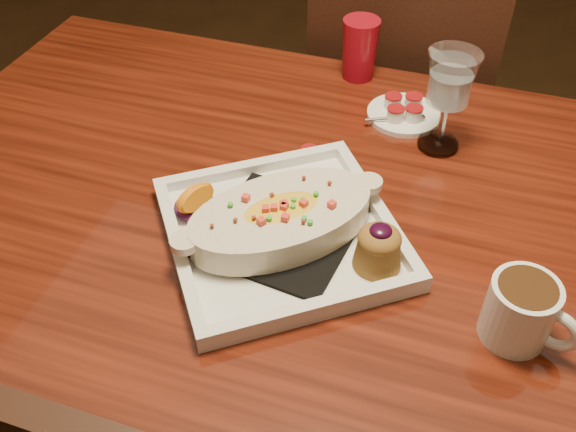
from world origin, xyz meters
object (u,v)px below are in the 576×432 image
(plate, at_px, (286,225))
(red_tumbler, at_px, (360,49))
(saucer, at_px, (403,112))
(table, at_px, (332,256))
(goblet, at_px, (450,84))
(coffee_mug, at_px, (522,310))
(chair_far, at_px, (398,120))

(plate, bearing_deg, red_tumbler, 54.73)
(saucer, bearing_deg, red_tumbler, 134.71)
(table, bearing_deg, saucer, 80.35)
(table, height_order, red_tumbler, red_tumbler)
(table, height_order, goblet, goblet)
(coffee_mug, xyz_separation_m, saucer, (-0.23, 0.43, -0.04))
(saucer, distance_m, red_tumbler, 0.17)
(plate, distance_m, goblet, 0.36)
(table, xyz_separation_m, goblet, (0.12, 0.22, 0.22))
(table, relative_size, chair_far, 1.61)
(coffee_mug, bearing_deg, red_tumbler, 141.83)
(table, height_order, chair_far, chair_far)
(plate, height_order, red_tumbler, red_tumbler)
(coffee_mug, bearing_deg, chair_far, 129.51)
(chair_far, height_order, plate, chair_far)
(red_tumbler, bearing_deg, table, -80.85)
(plate, bearing_deg, table, 20.66)
(chair_far, height_order, goblet, chair_far)
(plate, relative_size, saucer, 3.34)
(table, distance_m, plate, 0.16)
(chair_far, bearing_deg, goblet, 106.77)
(plate, height_order, saucer, plate)
(coffee_mug, distance_m, goblet, 0.41)
(coffee_mug, bearing_deg, plate, -171.56)
(plate, xyz_separation_m, goblet, (0.18, 0.30, 0.09))
(table, relative_size, saucer, 11.19)
(table, distance_m, goblet, 0.34)
(coffee_mug, height_order, goblet, goblet)
(coffee_mug, bearing_deg, goblet, 132.54)
(chair_far, bearing_deg, red_tumbler, 74.34)
(saucer, xyz_separation_m, red_tumbler, (-0.11, 0.11, 0.05))
(table, relative_size, coffee_mug, 12.71)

